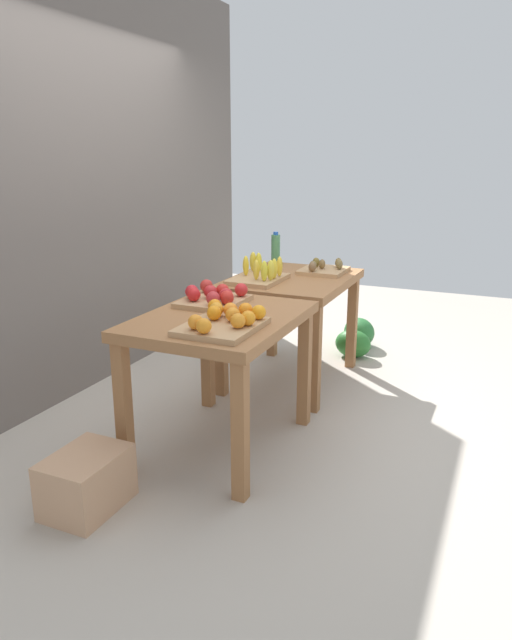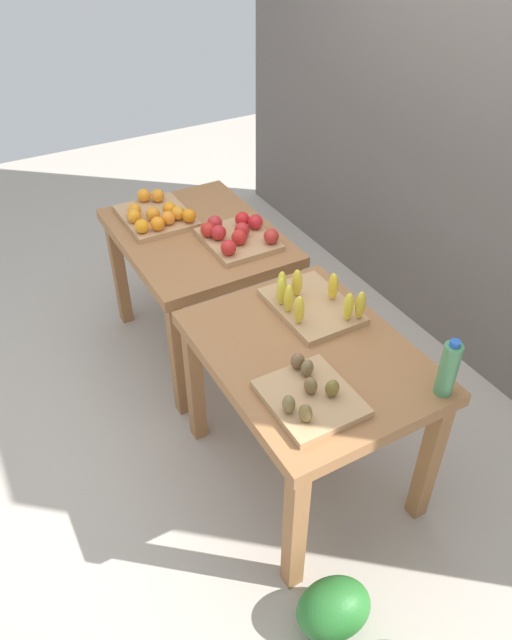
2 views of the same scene
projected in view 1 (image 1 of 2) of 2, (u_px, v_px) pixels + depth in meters
The scene contains 11 objects.
ground_plane at pixel (260, 408), 3.93m from camera, with size 8.00×8.00×0.00m, color #B4AA9D.
back_wall at pixel (82, 175), 4.04m from camera, with size 4.40×0.12×3.00m, color #69605A.
display_table_left at pixel (220, 335), 3.25m from camera, with size 1.04×0.80×0.79m.
display_table_right at pixel (292, 293), 4.23m from camera, with size 1.04×0.80×0.79m.
orange_bin at pixel (224, 321), 2.96m from camera, with size 0.45×0.37×0.11m.
apple_bin at pixel (214, 297), 3.44m from camera, with size 0.40×0.36×0.11m.
banana_crate at pixel (260, 275), 4.05m from camera, with size 0.44×0.32×0.17m.
kiwi_bin at pixel (323, 269), 4.34m from camera, with size 0.37×0.32×0.10m.
water_bottle at pixel (276, 249), 4.69m from camera, with size 0.07×0.07×0.25m.
watermelon_pile at pixel (356, 337), 5.03m from camera, with size 0.64×0.40×0.25m.
cardboard_produce_box at pixel (87, 481), 2.79m from camera, with size 0.40×0.30×0.28m, color tan.
Camera 1 is at (-3.31, -1.44, 1.65)m, focal length 32.81 mm.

